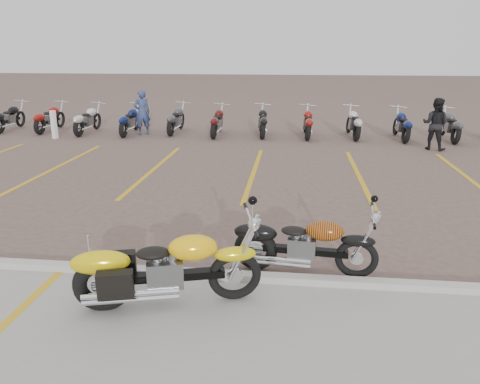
# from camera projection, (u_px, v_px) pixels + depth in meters

# --- Properties ---
(ground) EXTENTS (100.00, 100.00, 0.00)m
(ground) POSITION_uv_depth(u_px,v_px,m) (235.00, 228.00, 8.50)
(ground) COLOR brown
(ground) RESTS_ON ground
(curb) EXTENTS (60.00, 0.18, 0.12)m
(curb) POSITION_uv_depth(u_px,v_px,m) (217.00, 276.00, 6.59)
(curb) COLOR #ADAAA3
(curb) RESTS_ON ground
(parking_stripes) EXTENTS (38.00, 5.50, 0.01)m
(parking_stripes) POSITION_uv_depth(u_px,v_px,m) (254.00, 172.00, 12.30)
(parking_stripes) COLOR gold
(parking_stripes) RESTS_ON ground
(yellow_cruiser) EXTENTS (2.29, 0.75, 0.96)m
(yellow_cruiser) POSITION_uv_depth(u_px,v_px,m) (164.00, 271.00, 5.81)
(yellow_cruiser) COLOR black
(yellow_cruiser) RESTS_ON ground
(flame_cruiser) EXTENTS (2.06, 0.38, 0.85)m
(flame_cruiser) POSITION_uv_depth(u_px,v_px,m) (301.00, 246.00, 6.67)
(flame_cruiser) COLOR black
(flame_cruiser) RESTS_ON ground
(person_a) EXTENTS (0.72, 0.64, 1.65)m
(person_a) POSITION_uv_depth(u_px,v_px,m) (142.00, 112.00, 17.37)
(person_a) COLOR navy
(person_a) RESTS_ON ground
(person_b) EXTENTS (1.00, 0.93, 1.64)m
(person_b) POSITION_uv_depth(u_px,v_px,m) (435.00, 124.00, 14.78)
(person_b) COLOR black
(person_b) RESTS_ON ground
(bollard) EXTENTS (0.19, 0.19, 1.00)m
(bollard) POSITION_uv_depth(u_px,v_px,m) (54.00, 125.00, 16.68)
(bollard) COLOR white
(bollard) RESTS_ON ground
(bg_bike_row) EXTENTS (18.84, 2.01, 1.10)m
(bg_bike_row) POSITION_uv_depth(u_px,v_px,m) (239.00, 121.00, 17.25)
(bg_bike_row) COLOR black
(bg_bike_row) RESTS_ON ground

